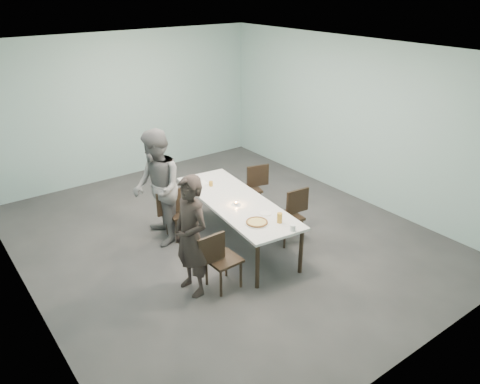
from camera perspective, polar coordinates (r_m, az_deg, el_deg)
ground at (r=7.84m, az=-2.14°, el=-5.46°), size 7.00×7.00×0.00m
room_shell at (r=7.05m, az=-2.40°, el=8.94°), size 6.02×7.02×3.01m
table at (r=7.36m, az=-0.47°, el=-1.44°), size 1.18×2.68×0.75m
chair_near_left at (r=6.37m, az=-2.64°, el=-7.93°), size 0.62×0.43×0.87m
chair_far_left at (r=7.67m, az=-7.85°, el=-2.18°), size 0.62×0.44×0.87m
chair_near_right at (r=7.57m, az=6.31°, el=-2.44°), size 0.63×0.46×0.87m
chair_far_right at (r=8.50m, az=1.49°, el=0.85°), size 0.65×0.51×0.87m
diner_near at (r=6.18m, az=-6.00°, el=-5.42°), size 0.45×0.65×1.69m
diner_far at (r=7.43m, az=-10.08°, el=0.47°), size 0.92×1.06×1.87m
pizza at (r=6.66m, az=2.07°, el=-3.72°), size 0.34×0.34×0.04m
side_plate at (r=6.94m, az=3.12°, el=-2.61°), size 0.18×0.18×0.01m
beer_glass at (r=6.68m, az=4.85°, el=-3.16°), size 0.08×0.08×0.15m
water_tumbler at (r=6.50m, az=6.46°, el=-4.36°), size 0.08×0.08×0.09m
tealight at (r=7.19m, az=-0.48°, el=-1.42°), size 0.06×0.06×0.05m
amber_tumbler at (r=7.85m, az=-3.57°, el=1.02°), size 0.07×0.07×0.08m
menu at (r=7.95m, az=-5.06°, el=0.99°), size 0.32×0.25×0.01m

